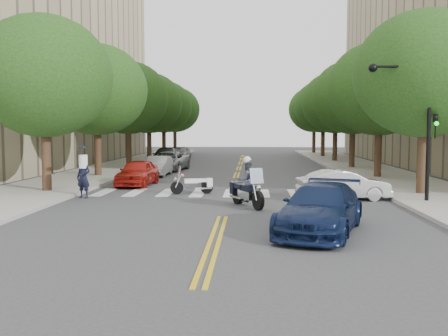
# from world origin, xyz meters

# --- Properties ---
(ground) EXTENTS (140.00, 140.00, 0.00)m
(ground) POSITION_xyz_m (0.00, 0.00, 0.00)
(ground) COLOR #38383A
(ground) RESTS_ON ground
(sidewalk_left) EXTENTS (5.00, 60.00, 0.15)m
(sidewalk_left) POSITION_xyz_m (-9.50, 22.00, 0.07)
(sidewalk_left) COLOR #9E9991
(sidewalk_left) RESTS_ON ground
(sidewalk_right) EXTENTS (5.00, 60.00, 0.15)m
(sidewalk_right) POSITION_xyz_m (9.50, 22.00, 0.07)
(sidewalk_right) COLOR #9E9991
(sidewalk_right) RESTS_ON ground
(tree_l_0) EXTENTS (6.40, 6.40, 8.45)m
(tree_l_0) POSITION_xyz_m (-8.80, 6.00, 5.55)
(tree_l_0) COLOR #382316
(tree_l_0) RESTS_ON ground
(tree_l_1) EXTENTS (6.40, 6.40, 8.45)m
(tree_l_1) POSITION_xyz_m (-8.80, 14.00, 5.55)
(tree_l_1) COLOR #382316
(tree_l_1) RESTS_ON ground
(tree_l_2) EXTENTS (6.40, 6.40, 8.45)m
(tree_l_2) POSITION_xyz_m (-8.80, 22.00, 5.55)
(tree_l_2) COLOR #382316
(tree_l_2) RESTS_ON ground
(tree_l_3) EXTENTS (6.40, 6.40, 8.45)m
(tree_l_3) POSITION_xyz_m (-8.80, 30.00, 5.55)
(tree_l_3) COLOR #382316
(tree_l_3) RESTS_ON ground
(tree_l_4) EXTENTS (6.40, 6.40, 8.45)m
(tree_l_4) POSITION_xyz_m (-8.80, 38.00, 5.55)
(tree_l_4) COLOR #382316
(tree_l_4) RESTS_ON ground
(tree_l_5) EXTENTS (6.40, 6.40, 8.45)m
(tree_l_5) POSITION_xyz_m (-8.80, 46.00, 5.55)
(tree_l_5) COLOR #382316
(tree_l_5) RESTS_ON ground
(tree_r_0) EXTENTS (6.40, 6.40, 8.45)m
(tree_r_0) POSITION_xyz_m (8.80, 6.00, 5.55)
(tree_r_0) COLOR #382316
(tree_r_0) RESTS_ON ground
(tree_r_1) EXTENTS (6.40, 6.40, 8.45)m
(tree_r_1) POSITION_xyz_m (8.80, 14.00, 5.55)
(tree_r_1) COLOR #382316
(tree_r_1) RESTS_ON ground
(tree_r_2) EXTENTS (6.40, 6.40, 8.45)m
(tree_r_2) POSITION_xyz_m (8.80, 22.00, 5.55)
(tree_r_2) COLOR #382316
(tree_r_2) RESTS_ON ground
(tree_r_3) EXTENTS (6.40, 6.40, 8.45)m
(tree_r_3) POSITION_xyz_m (8.80, 30.00, 5.55)
(tree_r_3) COLOR #382316
(tree_r_3) RESTS_ON ground
(tree_r_4) EXTENTS (6.40, 6.40, 8.45)m
(tree_r_4) POSITION_xyz_m (8.80, 38.00, 5.55)
(tree_r_4) COLOR #382316
(tree_r_4) RESTS_ON ground
(tree_r_5) EXTENTS (6.40, 6.40, 8.45)m
(tree_r_5) POSITION_xyz_m (8.80, 46.00, 5.55)
(tree_r_5) COLOR #382316
(tree_r_5) RESTS_ON ground
(traffic_signal_pole) EXTENTS (2.82, 0.42, 6.00)m
(traffic_signal_pole) POSITION_xyz_m (7.72, 3.50, 3.72)
(traffic_signal_pole) COLOR black
(traffic_signal_pole) RESTS_ON ground
(motorcycle_police) EXTENTS (1.40, 2.29, 2.01)m
(motorcycle_police) POSITION_xyz_m (0.80, 2.40, 0.89)
(motorcycle_police) COLOR black
(motorcycle_police) RESTS_ON ground
(motorcycle_parked) EXTENTS (2.00, 0.82, 1.31)m
(motorcycle_parked) POSITION_xyz_m (-1.66, 6.19, 0.46)
(motorcycle_parked) COLOR black
(motorcycle_parked) RESTS_ON ground
(officer_standing) EXTENTS (0.79, 0.65, 1.86)m
(officer_standing) POSITION_xyz_m (-6.47, 4.43, 0.93)
(officer_standing) COLOR black
(officer_standing) RESTS_ON ground
(convertible) EXTENTS (4.15, 2.00, 1.31)m
(convertible) POSITION_xyz_m (4.99, 4.50, 0.66)
(convertible) COLOR silver
(convertible) RESTS_ON ground
(sedan_blue) EXTENTS (3.52, 5.38, 1.45)m
(sedan_blue) POSITION_xyz_m (3.06, -2.48, 0.72)
(sedan_blue) COLOR #0F1D41
(sedan_blue) RESTS_ON ground
(parked_car_a) EXTENTS (1.88, 4.27, 1.43)m
(parked_car_a) POSITION_xyz_m (-5.20, 9.50, 0.71)
(parked_car_a) COLOR #AD1A12
(parked_car_a) RESTS_ON ground
(parked_car_b) EXTENTS (1.44, 3.93, 1.29)m
(parked_car_b) POSITION_xyz_m (-5.20, 15.43, 0.64)
(parked_car_b) COLOR silver
(parked_car_b) RESTS_ON ground
(parked_car_c) EXTENTS (2.82, 5.28, 1.41)m
(parked_car_c) POSITION_xyz_m (-5.20, 19.50, 0.71)
(parked_car_c) COLOR #95989C
(parked_car_c) RESTS_ON ground
(parked_car_d) EXTENTS (2.14, 5.14, 1.49)m
(parked_car_d) POSITION_xyz_m (-6.30, 24.73, 0.74)
(parked_car_d) COLOR black
(parked_car_d) RESTS_ON ground
(parked_car_e) EXTENTS (1.91, 4.06, 1.34)m
(parked_car_e) POSITION_xyz_m (-6.30, 34.00, 0.67)
(parked_car_e) COLOR gray
(parked_car_e) RESTS_ON ground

